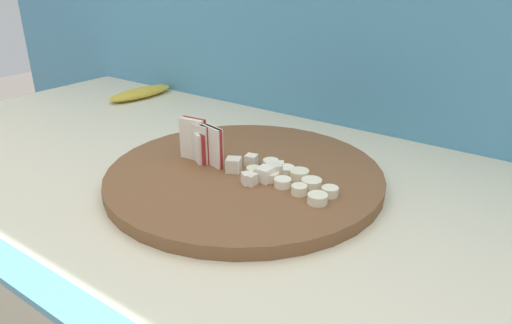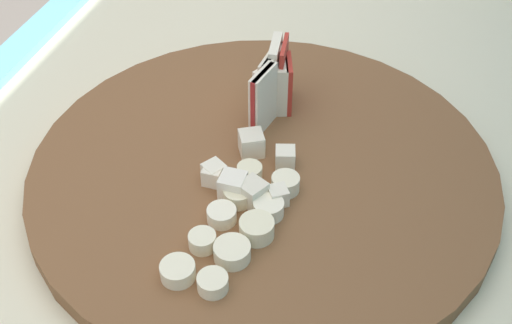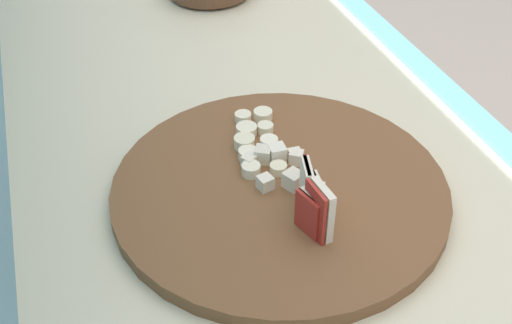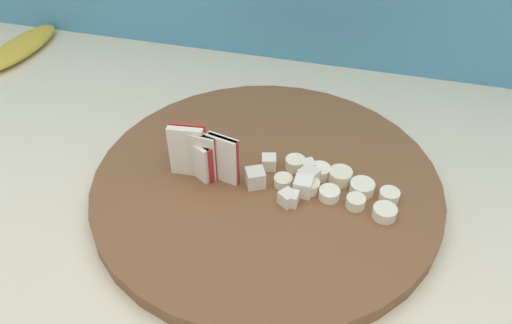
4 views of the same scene
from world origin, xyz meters
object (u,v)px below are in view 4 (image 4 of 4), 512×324
apple_dice_pile (283,180)px  banana_peel (21,47)px  apple_wedge_fan (200,155)px  banana_slice_rows (337,186)px  cutting_board (266,184)px

apple_dice_pile → banana_peel: size_ratio=0.50×
apple_wedge_fan → banana_slice_rows: 0.17m
apple_wedge_fan → banana_slice_rows: bearing=4.7°
cutting_board → banana_peel: size_ratio=2.37×
banana_peel → cutting_board: bearing=-24.7°
cutting_board → banana_peel: bearing=155.3°
cutting_board → banana_peel: banana_peel is taller
banana_peel → apple_wedge_fan: bearing=-29.9°
cutting_board → apple_wedge_fan: 0.09m
banana_slice_rows → apple_dice_pile: bearing=-170.6°
apple_dice_pile → apple_wedge_fan: bearing=-178.3°
apple_dice_pile → banana_slice_rows: apple_dice_pile is taller
cutting_board → banana_peel: 0.55m
banana_slice_rows → banana_peel: banana_slice_rows is taller
apple_wedge_fan → banana_peel: (-0.42, 0.24, -0.04)m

